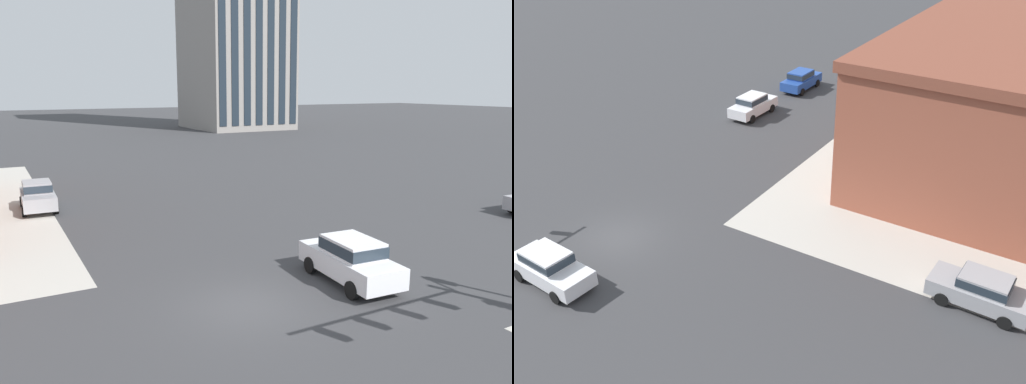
{
  "view_description": "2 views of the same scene",
  "coord_description": "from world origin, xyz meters",
  "views": [
    {
      "loc": [
        -7.12,
        -13.77,
        7.04
      ],
      "look_at": [
        3.8,
        6.47,
        2.28
      ],
      "focal_mm": 35.66,
      "sensor_mm": 36.0,
      "label": 1
    },
    {
      "loc": [
        17.24,
        20.3,
        17.1
      ],
      "look_at": [
        -2.97,
        7.67,
        3.66
      ],
      "focal_mm": 40.56,
      "sensor_mm": 36.0,
      "label": 2
    }
  ],
  "objects": [
    {
      "name": "ground_plane",
      "position": [
        0.0,
        0.0,
        0.0
      ],
      "size": [
        320.0,
        320.0,
        0.0
      ],
      "primitive_type": "plane",
      "color": "#38383A"
    },
    {
      "name": "car_main_southbound_far",
      "position": [
        4.3,
        0.12,
        0.92
      ],
      "size": [
        2.09,
        4.5,
        1.68
      ],
      "color": "silver",
      "rests_on": "ground"
    },
    {
      "name": "car_cross_eastbound",
      "position": [
        -18.18,
        -3.43,
        0.92
      ],
      "size": [
        4.44,
        1.98,
        1.68
      ],
      "color": "silver",
      "rests_on": "ground"
    },
    {
      "name": "car_main_northbound_near",
      "position": [
        -4.6,
        17.6,
        0.92
      ],
      "size": [
        1.99,
        4.45,
        1.68
      ],
      "color": "#99999E",
      "rests_on": "ground"
    },
    {
      "name": "car_main_northbound_far",
      "position": [
        -25.5,
        -3.2,
        0.92
      ],
      "size": [
        4.41,
        1.91,
        1.68
      ],
      "color": "#23479E",
      "rests_on": "ground"
    }
  ]
}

